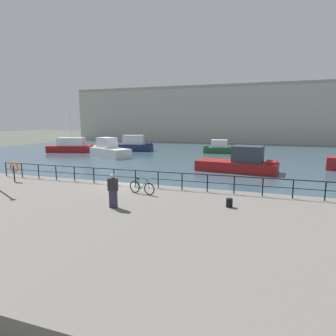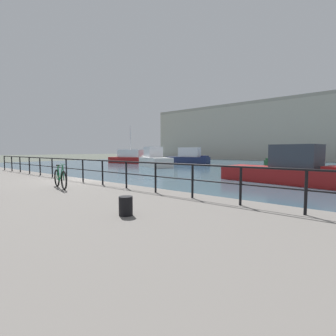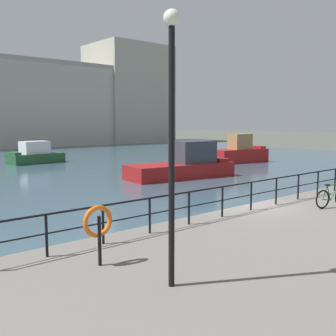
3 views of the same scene
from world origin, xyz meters
name	(u,v)px [view 1 (image 1 of 3)]	position (x,y,z in m)	size (l,w,h in m)	color
ground_plane	(129,193)	(0.00, 0.00, 0.00)	(240.00, 240.00, 0.00)	#4C5147
water_basin	(208,151)	(0.00, 30.20, 0.01)	(80.00, 60.00, 0.01)	#385160
quay_promenade	(69,218)	(0.00, -6.50, 0.36)	(56.00, 13.00, 0.72)	slate
harbor_building	(254,113)	(6.84, 53.66, 6.92)	(76.87, 11.66, 17.99)	#B2AD9E
moored_white_yacht	(240,163)	(6.71, 10.98, 0.91)	(8.10, 3.79, 2.59)	maroon
moored_harbor_tender	(219,148)	(2.41, 27.33, 0.80)	(5.28, 2.76, 2.10)	#23512D
moored_red_daysailer	(73,146)	(-20.59, 21.31, 0.91)	(8.81, 4.63, 6.33)	maroon
moored_small_launch	(132,145)	(-12.19, 25.97, 1.00)	(7.52, 3.25, 2.67)	navy
moored_cabin_cruiser	(109,150)	(-11.69, 17.45, 0.98)	(7.13, 5.36, 2.70)	white
quay_railing	(147,176)	(1.64, -0.75, 1.45)	(23.81, 0.07, 1.08)	black
parked_bicycle	(142,187)	(2.04, -2.45, 1.11)	(1.74, 0.44, 0.98)	black
mooring_bollard	(229,203)	(7.20, -3.46, 0.94)	(0.32, 0.32, 0.44)	black
life_ring_stand	(14,168)	(-7.97, -2.04, 1.69)	(0.75, 0.16, 1.40)	black
standing_person	(113,191)	(1.77, -5.32, 1.58)	(0.45, 0.30, 1.69)	#332D4C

